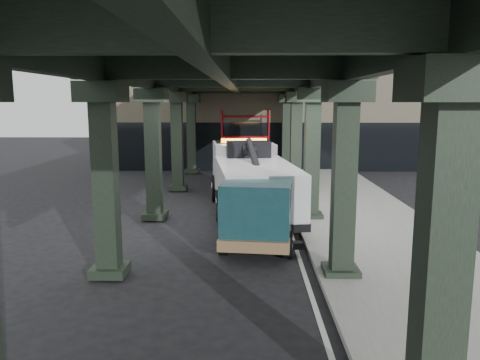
# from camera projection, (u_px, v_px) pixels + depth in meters

# --- Properties ---
(ground) EXTENTS (90.00, 90.00, 0.00)m
(ground) POSITION_uv_depth(u_px,v_px,m) (242.00, 234.00, 16.10)
(ground) COLOR black
(ground) RESTS_ON ground
(sidewalk) EXTENTS (5.00, 40.00, 0.15)m
(sidewalk) POSITION_uv_depth(u_px,v_px,m) (360.00, 219.00, 17.98)
(sidewalk) COLOR gray
(sidewalk) RESTS_ON ground
(lane_stripe) EXTENTS (0.12, 38.00, 0.01)m
(lane_stripe) POSITION_uv_depth(u_px,v_px,m) (287.00, 220.00, 18.04)
(lane_stripe) COLOR silver
(lane_stripe) RESTS_ON ground
(viaduct) EXTENTS (7.40, 32.00, 6.40)m
(viaduct) POSITION_uv_depth(u_px,v_px,m) (232.00, 76.00, 17.18)
(viaduct) COLOR black
(viaduct) RESTS_ON ground
(building) EXTENTS (22.00, 10.00, 8.00)m
(building) POSITION_uv_depth(u_px,v_px,m) (272.00, 109.00, 35.13)
(building) COLOR #C6B793
(building) RESTS_ON ground
(scaffolding) EXTENTS (3.08, 0.88, 4.00)m
(scaffolding) POSITION_uv_depth(u_px,v_px,m) (245.00, 140.00, 30.20)
(scaffolding) COLOR red
(scaffolding) RESTS_ON ground
(tow_truck) EXTENTS (3.69, 9.60, 3.07)m
(tow_truck) POSITION_uv_depth(u_px,v_px,m) (250.00, 177.00, 18.88)
(tow_truck) COLOR black
(tow_truck) RESTS_ON ground
(towed_van) EXTENTS (2.69, 5.62, 2.20)m
(towed_van) POSITION_uv_depth(u_px,v_px,m) (261.00, 205.00, 15.34)
(towed_van) COLOR #11373E
(towed_van) RESTS_ON ground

